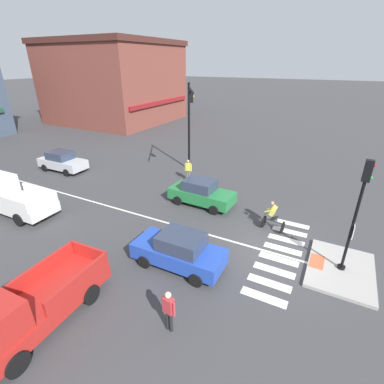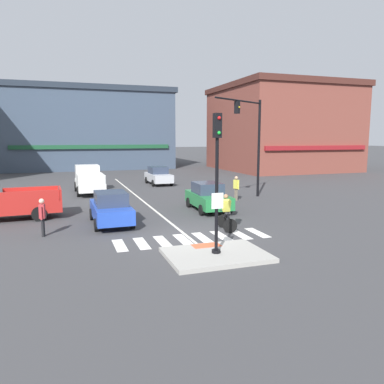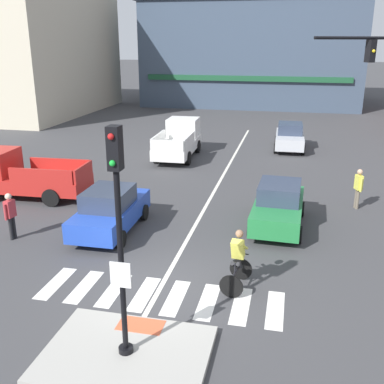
{
  "view_description": "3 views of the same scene",
  "coord_description": "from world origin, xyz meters",
  "px_view_note": "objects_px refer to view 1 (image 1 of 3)",
  "views": [
    {
      "loc": [
        -11.76,
        -1.84,
        8.38
      ],
      "look_at": [
        0.49,
        4.61,
        1.97
      ],
      "focal_mm": 26.56,
      "sensor_mm": 36.0,
      "label": 1
    },
    {
      "loc": [
        -5.03,
        -15.0,
        4.27
      ],
      "look_at": [
        1.05,
        2.74,
        1.52
      ],
      "focal_mm": 34.83,
      "sensor_mm": 36.0,
      "label": 2
    },
    {
      "loc": [
        3.2,
        -10.75,
        6.58
      ],
      "look_at": [
        -0.34,
        5.09,
        1.14
      ],
      "focal_mm": 42.4,
      "sensor_mm": 36.0,
      "label": 3
    }
  ],
  "objects_px": {
    "signal_pole": "(358,208)",
    "pickup_truck_red_cross_left": "(25,311)",
    "pickup_truck_white_westbound_distant": "(11,197)",
    "car_green_eastbound_mid": "(201,193)",
    "traffic_light_mast": "(190,117)",
    "car_silver_eastbound_distant": "(62,161)",
    "pedestrian_at_curb_left": "(169,308)",
    "cyclist": "(273,215)",
    "pedestrian_waiting_far_side": "(188,169)",
    "car_blue_westbound_near": "(179,250)"
  },
  "relations": [
    {
      "from": "signal_pole",
      "to": "pickup_truck_red_cross_left",
      "type": "distance_m",
      "value": 12.56
    },
    {
      "from": "pickup_truck_red_cross_left",
      "to": "pickup_truck_white_westbound_distant",
      "type": "bearing_deg",
      "value": 60.24
    },
    {
      "from": "car_green_eastbound_mid",
      "to": "traffic_light_mast",
      "type": "bearing_deg",
      "value": 35.7
    },
    {
      "from": "car_green_eastbound_mid",
      "to": "signal_pole",
      "type": "bearing_deg",
      "value": -109.38
    },
    {
      "from": "car_silver_eastbound_distant",
      "to": "pedestrian_at_curb_left",
      "type": "height_order",
      "value": "pedestrian_at_curb_left"
    },
    {
      "from": "cyclist",
      "to": "car_green_eastbound_mid",
      "type": "bearing_deg",
      "value": 78.92
    },
    {
      "from": "pedestrian_waiting_far_side",
      "to": "car_blue_westbound_near",
      "type": "bearing_deg",
      "value": -153.76
    },
    {
      "from": "pedestrian_waiting_far_side",
      "to": "pedestrian_at_curb_left",
      "type": "bearing_deg",
      "value": -154.27
    },
    {
      "from": "traffic_light_mast",
      "to": "pedestrian_waiting_far_side",
      "type": "xyz_separation_m",
      "value": [
        -1.43,
        -0.63,
        -3.56
      ]
    },
    {
      "from": "car_green_eastbound_mid",
      "to": "pickup_truck_red_cross_left",
      "type": "bearing_deg",
      "value": 175.29
    },
    {
      "from": "car_blue_westbound_near",
      "to": "pickup_truck_white_westbound_distant",
      "type": "distance_m",
      "value": 11.49
    },
    {
      "from": "car_silver_eastbound_distant",
      "to": "traffic_light_mast",
      "type": "bearing_deg",
      "value": -65.86
    },
    {
      "from": "signal_pole",
      "to": "pickup_truck_white_westbound_distant",
      "type": "relative_size",
      "value": 0.96
    },
    {
      "from": "pickup_truck_white_westbound_distant",
      "to": "pedestrian_at_curb_left",
      "type": "xyz_separation_m",
      "value": [
        -2.74,
        -12.87,
        0.0
      ]
    },
    {
      "from": "pedestrian_at_curb_left",
      "to": "signal_pole",
      "type": "bearing_deg",
      "value": -39.92
    },
    {
      "from": "car_silver_eastbound_distant",
      "to": "pickup_truck_red_cross_left",
      "type": "distance_m",
      "value": 16.56
    },
    {
      "from": "pickup_truck_white_westbound_distant",
      "to": "pedestrian_waiting_far_side",
      "type": "relative_size",
      "value": 3.08
    },
    {
      "from": "car_blue_westbound_near",
      "to": "pedestrian_at_curb_left",
      "type": "xyz_separation_m",
      "value": [
        -3.08,
        -1.39,
        0.17
      ]
    },
    {
      "from": "car_green_eastbound_mid",
      "to": "pickup_truck_red_cross_left",
      "type": "distance_m",
      "value": 11.25
    },
    {
      "from": "traffic_light_mast",
      "to": "pickup_truck_white_westbound_distant",
      "type": "distance_m",
      "value": 13.0
    },
    {
      "from": "traffic_light_mast",
      "to": "car_blue_westbound_near",
      "type": "distance_m",
      "value": 12.13
    },
    {
      "from": "pickup_truck_red_cross_left",
      "to": "cyclist",
      "type": "bearing_deg",
      "value": -28.8
    },
    {
      "from": "signal_pole",
      "to": "pedestrian_at_curb_left",
      "type": "bearing_deg",
      "value": 140.08
    },
    {
      "from": "car_green_eastbound_mid",
      "to": "car_silver_eastbound_distant",
      "type": "xyz_separation_m",
      "value": [
        0.17,
        12.95,
        0.0
      ]
    },
    {
      "from": "pickup_truck_red_cross_left",
      "to": "car_green_eastbound_mid",
      "type": "bearing_deg",
      "value": -4.71
    },
    {
      "from": "car_blue_westbound_near",
      "to": "car_silver_eastbound_distant",
      "type": "bearing_deg",
      "value": 67.73
    },
    {
      "from": "car_green_eastbound_mid",
      "to": "pedestrian_at_curb_left",
      "type": "xyz_separation_m",
      "value": [
        -8.95,
        -3.18,
        0.17
      ]
    },
    {
      "from": "signal_pole",
      "to": "pedestrian_waiting_far_side",
      "type": "height_order",
      "value": "signal_pole"
    },
    {
      "from": "pickup_truck_white_westbound_distant",
      "to": "cyclist",
      "type": "bearing_deg",
      "value": -69.9
    },
    {
      "from": "car_blue_westbound_near",
      "to": "pedestrian_at_curb_left",
      "type": "distance_m",
      "value": 3.38
    },
    {
      "from": "car_silver_eastbound_distant",
      "to": "car_green_eastbound_mid",
      "type": "bearing_deg",
      "value": -90.76
    },
    {
      "from": "car_silver_eastbound_distant",
      "to": "pedestrian_at_curb_left",
      "type": "xyz_separation_m",
      "value": [
        -9.12,
        -16.13,
        0.17
      ]
    },
    {
      "from": "signal_pole",
      "to": "cyclist",
      "type": "relative_size",
      "value": 2.95
    },
    {
      "from": "car_blue_westbound_near",
      "to": "pedestrian_waiting_far_side",
      "type": "distance_m",
      "value": 9.98
    },
    {
      "from": "signal_pole",
      "to": "car_silver_eastbound_distant",
      "type": "xyz_separation_m",
      "value": [
        3.07,
        21.19,
        -2.31
      ]
    },
    {
      "from": "signal_pole",
      "to": "pedestrian_at_curb_left",
      "type": "height_order",
      "value": "signal_pole"
    },
    {
      "from": "traffic_light_mast",
      "to": "pickup_truck_white_westbound_distant",
      "type": "relative_size",
      "value": 1.34
    },
    {
      "from": "traffic_light_mast",
      "to": "cyclist",
      "type": "height_order",
      "value": "traffic_light_mast"
    },
    {
      "from": "pickup_truck_red_cross_left",
      "to": "pedestrian_at_curb_left",
      "type": "height_order",
      "value": "pickup_truck_red_cross_left"
    },
    {
      "from": "pickup_truck_red_cross_left",
      "to": "pedestrian_at_curb_left",
      "type": "relative_size",
      "value": 3.1
    },
    {
      "from": "signal_pole",
      "to": "car_green_eastbound_mid",
      "type": "height_order",
      "value": "signal_pole"
    },
    {
      "from": "pickup_truck_white_westbound_distant",
      "to": "car_blue_westbound_near",
      "type": "bearing_deg",
      "value": -88.32
    },
    {
      "from": "traffic_light_mast",
      "to": "car_silver_eastbound_distant",
      "type": "height_order",
      "value": "traffic_light_mast"
    },
    {
      "from": "car_green_eastbound_mid",
      "to": "cyclist",
      "type": "bearing_deg",
      "value": -101.08
    },
    {
      "from": "car_silver_eastbound_distant",
      "to": "signal_pole",
      "type": "bearing_deg",
      "value": -98.25
    },
    {
      "from": "signal_pole",
      "to": "car_green_eastbound_mid",
      "type": "bearing_deg",
      "value": 70.62
    },
    {
      "from": "pedestrian_at_curb_left",
      "to": "pedestrian_waiting_far_side",
      "type": "bearing_deg",
      "value": 25.73
    },
    {
      "from": "car_green_eastbound_mid",
      "to": "pedestrian_waiting_far_side",
      "type": "height_order",
      "value": "pedestrian_waiting_far_side"
    },
    {
      "from": "car_silver_eastbound_distant",
      "to": "cyclist",
      "type": "distance_m",
      "value": 17.71
    },
    {
      "from": "car_blue_westbound_near",
      "to": "car_silver_eastbound_distant",
      "type": "xyz_separation_m",
      "value": [
        6.04,
        14.74,
        0.0
      ]
    }
  ]
}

